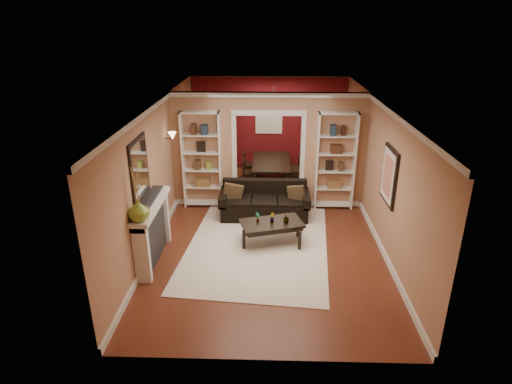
{
  "coord_description": "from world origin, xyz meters",
  "views": [
    {
      "loc": [
        0.01,
        -8.43,
        4.23
      ],
      "look_at": [
        -0.23,
        -0.8,
        1.11
      ],
      "focal_mm": 30.0,
      "sensor_mm": 36.0,
      "label": 1
    }
  ],
  "objects_px": {
    "fireplace": "(154,232)",
    "dining_table": "(272,172)",
    "bookshelf_right": "(335,162)",
    "coffee_table": "(272,232)",
    "sofa": "(264,201)",
    "bookshelf_left": "(202,160)"
  },
  "relations": [
    {
      "from": "bookshelf_right",
      "to": "coffee_table",
      "type": "bearing_deg",
      "value": -129.01
    },
    {
      "from": "fireplace",
      "to": "bookshelf_left",
      "type": "bearing_deg",
      "value": 77.95
    },
    {
      "from": "bookshelf_left",
      "to": "bookshelf_right",
      "type": "height_order",
      "value": "same"
    },
    {
      "from": "fireplace",
      "to": "coffee_table",
      "type": "bearing_deg",
      "value": 18.37
    },
    {
      "from": "coffee_table",
      "to": "bookshelf_left",
      "type": "relative_size",
      "value": 0.53
    },
    {
      "from": "bookshelf_left",
      "to": "bookshelf_right",
      "type": "bearing_deg",
      "value": 0.0
    },
    {
      "from": "coffee_table",
      "to": "bookshelf_left",
      "type": "height_order",
      "value": "bookshelf_left"
    },
    {
      "from": "dining_table",
      "to": "coffee_table",
      "type": "bearing_deg",
      "value": 179.56
    },
    {
      "from": "fireplace",
      "to": "dining_table",
      "type": "xyz_separation_m",
      "value": [
        2.2,
        4.11,
        -0.26
      ]
    },
    {
      "from": "sofa",
      "to": "bookshelf_left",
      "type": "height_order",
      "value": "bookshelf_left"
    },
    {
      "from": "bookshelf_right",
      "to": "fireplace",
      "type": "relative_size",
      "value": 1.35
    },
    {
      "from": "coffee_table",
      "to": "dining_table",
      "type": "distance_m",
      "value": 3.39
    },
    {
      "from": "fireplace",
      "to": "dining_table",
      "type": "bearing_deg",
      "value": 61.83
    },
    {
      "from": "bookshelf_right",
      "to": "dining_table",
      "type": "bearing_deg",
      "value": 132.3
    },
    {
      "from": "coffee_table",
      "to": "bookshelf_right",
      "type": "relative_size",
      "value": 0.53
    },
    {
      "from": "bookshelf_left",
      "to": "fireplace",
      "type": "height_order",
      "value": "bookshelf_left"
    },
    {
      "from": "sofa",
      "to": "coffee_table",
      "type": "height_order",
      "value": "sofa"
    },
    {
      "from": "coffee_table",
      "to": "dining_table",
      "type": "xyz_separation_m",
      "value": [
        0.03,
        3.39,
        0.09
      ]
    },
    {
      "from": "dining_table",
      "to": "bookshelf_left",
      "type": "bearing_deg",
      "value": 133.57
    },
    {
      "from": "fireplace",
      "to": "dining_table",
      "type": "relative_size",
      "value": 0.93
    },
    {
      "from": "bookshelf_right",
      "to": "sofa",
      "type": "bearing_deg",
      "value": -160.37
    },
    {
      "from": "coffee_table",
      "to": "fireplace",
      "type": "bearing_deg",
      "value": -178.26
    }
  ]
}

